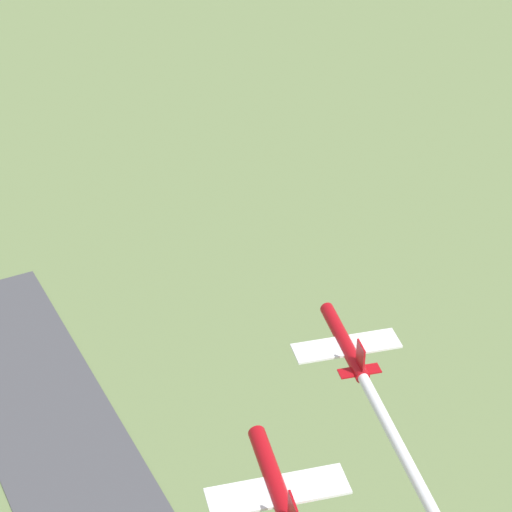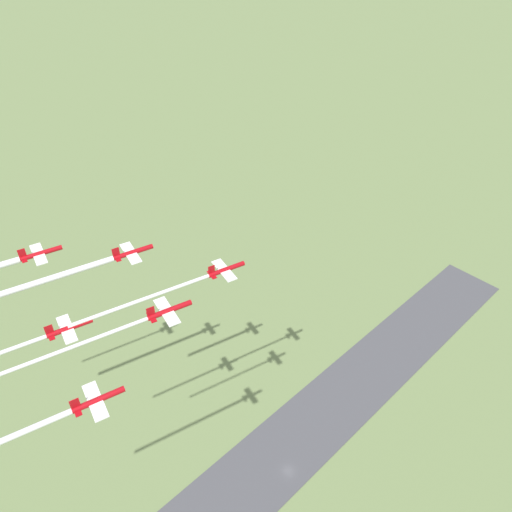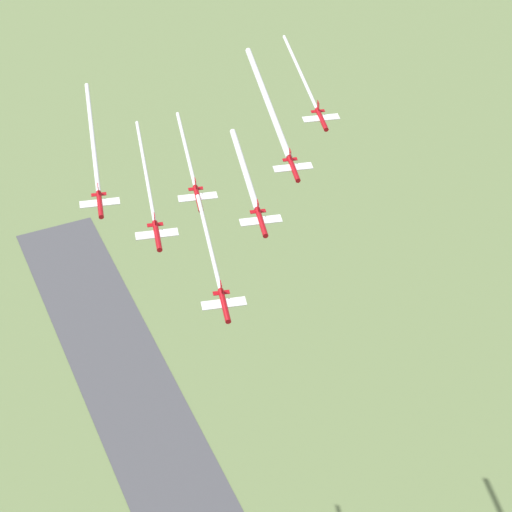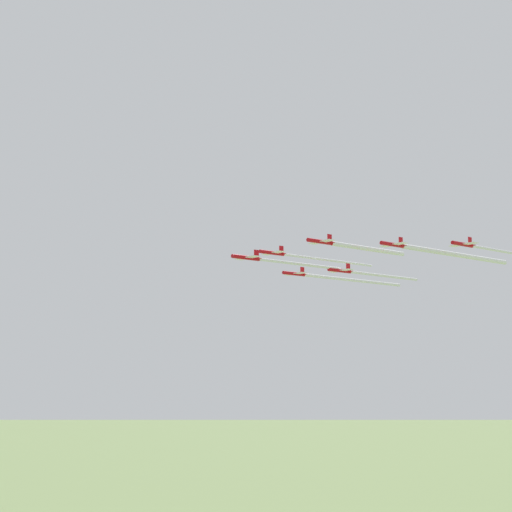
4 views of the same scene
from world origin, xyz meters
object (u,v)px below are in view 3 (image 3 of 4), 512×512
object	(u,v)px
jet_1	(261,221)
jet_5	(100,203)
jet_0	(224,304)
jet_6	(321,118)
jet_4	(198,197)
jet_2	(157,235)
jet_3	(293,168)

from	to	relation	value
jet_1	jet_5	bearing A→B (deg)	-29.54
jet_0	jet_5	size ratio (longest dim) A/B	1.00
jet_6	jet_4	bearing A→B (deg)	29.54
jet_1	jet_0	bearing A→B (deg)	59.53
jet_0	jet_1	xyz separation A→B (m)	(-16.45, 10.96, 4.69)
jet_0	jet_5	world-z (taller)	jet_5
jet_2	jet_6	xyz separation A→B (m)	(-31.79, 41.93, 0.64)
jet_6	jet_1	bearing A→B (deg)	59.53
jet_1	jet_3	size ratio (longest dim) A/B	1.00
jet_2	jet_5	xyz separation A→B (m)	(-17.57, -9.06, -3.57)
jet_4	jet_1	bearing A→B (deg)	120.47
jet_1	jet_2	xyz separation A→B (m)	(-1.12, -20.01, -0.43)
jet_1	jet_3	xyz separation A→B (m)	(-16.45, 10.96, -0.31)
jet_4	jet_2	bearing A→B (deg)	59.53
jet_0	jet_1	distance (m)	20.32
jet_5	jet_6	distance (m)	53.10
jet_3	jet_6	xyz separation A→B (m)	(-16.45, 10.96, 0.52)
jet_5	jet_2	bearing A→B (deg)	120.47
jet_2	jet_5	size ratio (longest dim) A/B	1.00
jet_0	jet_3	world-z (taller)	jet_3
jet_4	jet_6	size ratio (longest dim) A/B	1.00
jet_5	jet_0	bearing A→B (deg)	120.47
jet_1	jet_4	bearing A→B (deg)	-59.53
jet_6	jet_0	bearing A→B (deg)	59.53
jet_1	jet_2	size ratio (longest dim) A/B	1.00
jet_0	jet_4	bearing A→B (deg)	-90.00
jet_0	jet_5	bearing A→B (deg)	-59.53
jet_3	jet_5	xyz separation A→B (m)	(-2.24, -40.03, -3.68)
jet_2	jet_6	world-z (taller)	jet_6
jet_0	jet_2	bearing A→B (deg)	-59.53
jet_1	jet_4	xyz separation A→B (m)	(-17.57, -9.06, -5.18)
jet_3	jet_5	world-z (taller)	jet_3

